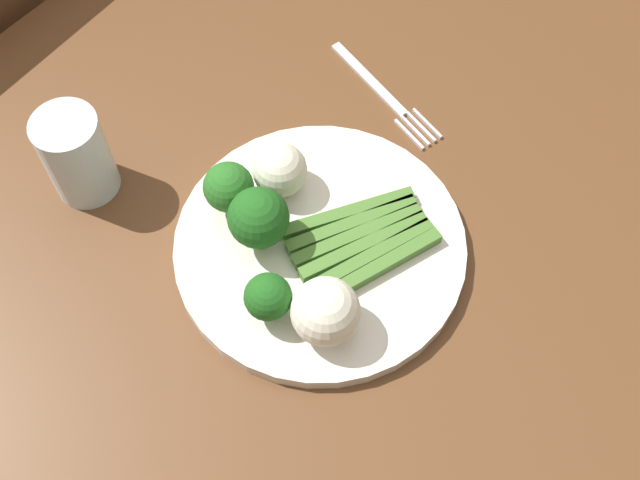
{
  "coord_description": "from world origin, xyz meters",
  "views": [
    {
      "loc": [
        0.35,
        0.24,
        1.4
      ],
      "look_at": [
        0.07,
        0.02,
        0.77
      ],
      "focal_mm": 44.3,
      "sensor_mm": 36.0,
      "label": 1
    }
  ],
  "objects": [
    {
      "name": "dining_table",
      "position": [
        0.0,
        0.0,
        0.63
      ],
      "size": [
        1.14,
        0.86,
        0.75
      ],
      "color": "brown",
      "rests_on": "ground_plane"
    },
    {
      "name": "cauliflower_back",
      "position": [
        0.04,
        -0.05,
        0.79
      ],
      "size": [
        0.05,
        0.05,
        0.05
      ],
      "primitive_type": "sphere",
      "color": "silver",
      "rests_on": "plate"
    },
    {
      "name": "chair",
      "position": [
        0.0,
        -0.57,
        0.5
      ],
      "size": [
        0.42,
        0.42,
        0.87
      ],
      "rotation": [
        0.0,
        0.0,
        0.04
      ],
      "color": "brown",
      "rests_on": "ground_plane"
    },
    {
      "name": "water_glass",
      "position": [
        0.15,
        -0.21,
        0.79
      ],
      "size": [
        0.06,
        0.06,
        0.09
      ],
      "primitive_type": "cylinder",
      "color": "silver",
      "rests_on": "dining_table"
    },
    {
      "name": "plate",
      "position": [
        0.07,
        0.02,
        0.75
      ],
      "size": [
        0.27,
        0.27,
        0.01
      ],
      "primitive_type": "cylinder",
      "color": "silver",
      "rests_on": "dining_table"
    },
    {
      "name": "broccoli_near_center",
      "position": [
        0.09,
        -0.07,
        0.79
      ],
      "size": [
        0.05,
        0.05,
        0.06
      ],
      "color": "#568E33",
      "rests_on": "plate"
    },
    {
      "name": "cauliflower_front",
      "position": [
        0.13,
        0.07,
        0.79
      ],
      "size": [
        0.06,
        0.06,
        0.06
      ],
      "primitive_type": "sphere",
      "color": "white",
      "rests_on": "plate"
    },
    {
      "name": "asparagus_bundle",
      "position": [
        0.05,
        0.05,
        0.77
      ],
      "size": [
        0.15,
        0.12,
        0.01
      ],
      "rotation": [
        0.0,
        0.0,
        5.86
      ],
      "color": "#47752D",
      "rests_on": "plate"
    },
    {
      "name": "broccoli_back_right",
      "position": [
        0.1,
        -0.03,
        0.8
      ],
      "size": [
        0.06,
        0.06,
        0.07
      ],
      "color": "#4C7F2B",
      "rests_on": "plate"
    },
    {
      "name": "ground_plane",
      "position": [
        0.0,
        0.0,
        -0.01
      ],
      "size": [
        6.0,
        6.0,
        0.02
      ],
      "primitive_type": "cube",
      "color": "tan"
    },
    {
      "name": "fork",
      "position": [
        -0.12,
        -0.05,
        0.75
      ],
      "size": [
        0.06,
        0.16,
        0.0
      ],
      "rotation": [
        0.0,
        0.0,
        1.3
      ],
      "color": "silver",
      "rests_on": "dining_table"
    },
    {
      "name": "broccoli_left",
      "position": [
        0.15,
        0.03,
        0.79
      ],
      "size": [
        0.04,
        0.04,
        0.05
      ],
      "color": "#4C7F2B",
      "rests_on": "plate"
    }
  ]
}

